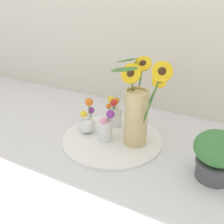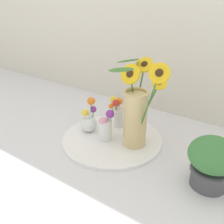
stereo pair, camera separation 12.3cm
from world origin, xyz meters
name	(u,v)px [view 2 (the right image)]	position (x,y,z in m)	size (l,w,h in m)	color
ground_plane	(99,150)	(0.00, 0.00, 0.00)	(6.00, 6.00, 0.00)	silver
serving_tray	(112,139)	(0.00, 0.11, 0.01)	(0.49, 0.49, 0.02)	white
mason_jar_sunflowers	(136,112)	(0.12, 0.12, 0.18)	(0.29, 0.27, 0.42)	#D1B77A
vase_small_center	(105,127)	(-0.02, 0.08, 0.08)	(0.07, 0.07, 0.16)	white
vase_bulb_right	(89,120)	(-0.14, 0.10, 0.07)	(0.08, 0.10, 0.17)	white
vase_small_back	(118,112)	(-0.05, 0.23, 0.10)	(0.08, 0.09, 0.17)	white
potted_plant	(212,161)	(0.48, 0.05, 0.11)	(0.18, 0.18, 0.20)	#4C4C51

